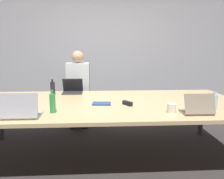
# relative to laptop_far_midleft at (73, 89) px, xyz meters

# --- Properties ---
(ground_plane) EXTENTS (24.00, 24.00, 0.00)m
(ground_plane) POSITION_rel_laptop_far_midleft_xyz_m (0.48, -0.65, -0.80)
(ground_plane) COLOR #383333
(curtain_wall) EXTENTS (12.00, 0.06, 2.80)m
(curtain_wall) POSITION_rel_laptop_far_midleft_xyz_m (0.48, 1.56, 0.60)
(curtain_wall) COLOR #ADADB2
(curtain_wall) RESTS_ON ground_plane
(conference_table) EXTENTS (3.62, 1.62, 0.73)m
(conference_table) POSITION_rel_laptop_far_midleft_xyz_m (0.48, -0.65, -0.11)
(conference_table) COLOR #D6B77F
(conference_table) RESTS_ON ground_plane
(laptop_far_midleft) EXTENTS (0.32, 0.24, 0.23)m
(laptop_far_midleft) POSITION_rel_laptop_far_midleft_xyz_m (0.00, 0.00, 0.00)
(laptop_far_midleft) COLOR #333338
(laptop_far_midleft) RESTS_ON conference_table
(person_far_midleft) EXTENTS (0.40, 0.24, 1.39)m
(person_far_midleft) POSITION_rel_laptop_far_midleft_xyz_m (0.05, 0.45, -0.12)
(person_far_midleft) COLOR #2D2D38
(person_far_midleft) RESTS_ON ground_plane
(bottle_far_midleft) EXTENTS (0.07, 0.07, 0.24)m
(bottle_far_midleft) POSITION_rel_laptop_far_midleft_xyz_m (-0.28, -0.14, 0.04)
(bottle_far_midleft) COLOR black
(bottle_far_midleft) RESTS_ON conference_table
(laptop_near_left) EXTENTS (0.36, 0.26, 0.26)m
(laptop_near_left) POSITION_rel_laptop_far_midleft_xyz_m (-0.36, -1.27, 0.01)
(laptop_near_left) COLOR #B7B7BC
(laptop_near_left) RESTS_ON conference_table
(bottle_near_left) EXTENTS (0.06, 0.06, 0.25)m
(bottle_near_left) POSITION_rel_laptop_far_midleft_xyz_m (-0.08, -1.10, 0.04)
(bottle_near_left) COLOR green
(bottle_near_left) RESTS_ON conference_table
(laptop_near_right) EXTENTS (0.32, 0.22, 0.22)m
(laptop_near_right) POSITION_rel_laptop_far_midleft_xyz_m (1.47, -1.24, -0.00)
(laptop_near_right) COLOR gray
(laptop_near_right) RESTS_ON conference_table
(cup_near_right) EXTENTS (0.09, 0.09, 0.10)m
(cup_near_right) POSITION_rel_laptop_far_midleft_xyz_m (1.20, -1.18, -0.02)
(cup_near_right) COLOR white
(cup_near_right) RESTS_ON conference_table
(bottle_near_right) EXTENTS (0.07, 0.07, 0.20)m
(bottle_near_right) POSITION_rel_laptop_far_midleft_xyz_m (1.74, -1.06, 0.02)
(bottle_near_right) COLOR #ADD1E0
(bottle_near_right) RESTS_ON conference_table
(stapler) EXTENTS (0.12, 0.15, 0.05)m
(stapler) POSITION_rel_laptop_far_midleft_xyz_m (0.77, -0.82, -0.04)
(stapler) COLOR black
(stapler) RESTS_ON conference_table
(notebook) EXTENTS (0.24, 0.17, 0.02)m
(notebook) POSITION_rel_laptop_far_midleft_xyz_m (0.45, -0.76, -0.06)
(notebook) COLOR #2D4C8C
(notebook) RESTS_ON conference_table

